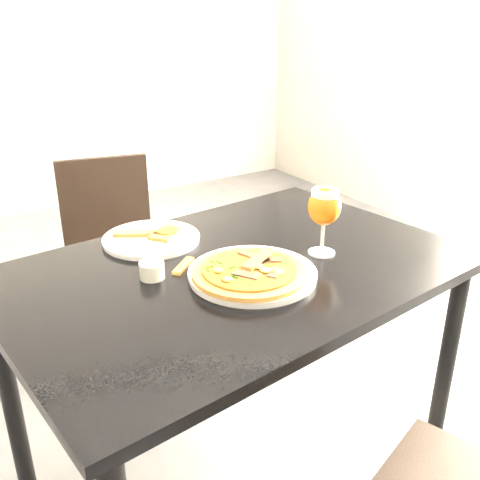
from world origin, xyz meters
TOP-DOWN VIEW (x-y plane):
  - dining_table at (0.24, 0.06)m, footprint 1.28×0.93m
  - chair_far at (0.19, 0.95)m, footprint 0.45×0.45m
  - plate_main at (0.23, -0.02)m, footprint 0.33×0.33m
  - pizza at (0.22, -0.03)m, footprint 0.28×0.28m
  - plate_second at (0.11, 0.33)m, footprint 0.34×0.34m
  - crust_scraps at (0.13, 0.33)m, footprint 0.21×0.15m
  - loose_crust at (0.11, 0.12)m, footprint 0.09×0.08m
  - sauce_cup at (0.02, 0.11)m, footprint 0.06×0.06m
  - beer_glass at (0.47, -0.00)m, footprint 0.09×0.09m

SIDE VIEW (x-z plane):
  - chair_far at x=0.19m, z-range 0.04..0.87m
  - dining_table at x=0.24m, z-range 0.28..1.03m
  - loose_crust at x=0.11m, z-range 0.75..0.76m
  - plate_second at x=0.11m, z-range 0.75..0.76m
  - plate_main at x=0.23m, z-range 0.75..0.77m
  - crust_scraps at x=0.13m, z-range 0.76..0.78m
  - sauce_cup at x=0.02m, z-range 0.75..0.79m
  - pizza at x=0.22m, z-range 0.76..0.79m
  - beer_glass at x=0.47m, z-range 0.79..0.98m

